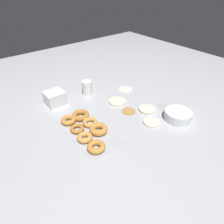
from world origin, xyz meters
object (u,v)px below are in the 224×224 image
at_px(container_stack, 55,98).
at_px(batter_bowl, 178,115).
at_px(pancake_1, 129,111).
at_px(pancake_4, 152,122).
at_px(pancake_0, 118,101).
at_px(paper_cup, 87,88).
at_px(pancake_3, 147,109).
at_px(pancake_2, 125,89).
at_px(donut_tray, 86,128).
at_px(spatula, 165,109).

bearing_deg(container_stack, batter_bowl, 38.43).
height_order(pancake_1, pancake_4, pancake_4).
bearing_deg(pancake_0, pancake_4, 1.48).
distance_m(pancake_4, paper_cup, 0.55).
bearing_deg(pancake_1, pancake_0, 173.04).
relative_size(pancake_1, pancake_3, 0.83).
xyz_separation_m(pancake_4, batter_bowl, (0.07, 0.15, 0.02)).
distance_m(pancake_1, pancake_2, 0.29).
bearing_deg(paper_cup, pancake_3, 23.29).
xyz_separation_m(donut_tray, batter_bowl, (0.26, 0.50, 0.01)).
relative_size(pancake_0, spatula, 0.54).
relative_size(pancake_0, pancake_2, 1.13).
relative_size(pancake_0, pancake_3, 1.10).
bearing_deg(pancake_3, batter_bowl, 22.72).
relative_size(pancake_3, pancake_4, 1.07).
distance_m(pancake_1, batter_bowl, 0.31).
height_order(pancake_4, paper_cup, paper_cup).
relative_size(pancake_1, donut_tray, 0.22).
relative_size(pancake_2, paper_cup, 1.01).
bearing_deg(donut_tray, pancake_3, 79.32).
relative_size(pancake_0, pancake_4, 1.18).
bearing_deg(pancake_2, pancake_0, -58.94).
distance_m(pancake_2, pancake_3, 0.31).
relative_size(pancake_2, pancake_3, 0.97).
relative_size(pancake_2, pancake_4, 1.04).
xyz_separation_m(pancake_2, pancake_4, (0.41, -0.15, 0.00)).
xyz_separation_m(pancake_2, pancake_3, (0.30, -0.08, 0.00)).
bearing_deg(pancake_0, container_stack, -126.68).
xyz_separation_m(pancake_3, batter_bowl, (0.18, 0.08, 0.02)).
bearing_deg(pancake_1, container_stack, -139.97).
bearing_deg(pancake_1, paper_cup, -167.22).
bearing_deg(pancake_3, pancake_2, 165.53).
xyz_separation_m(pancake_0, container_stack, (-0.26, -0.34, 0.04)).
distance_m(donut_tray, spatula, 0.54).
bearing_deg(paper_cup, pancake_1, 12.78).
bearing_deg(donut_tray, pancake_1, 87.53).
xyz_separation_m(pancake_1, batter_bowl, (0.25, 0.18, 0.02)).
xyz_separation_m(pancake_3, pancake_4, (0.11, -0.08, -0.00)).
bearing_deg(batter_bowl, donut_tray, -117.71).
distance_m(pancake_4, batter_bowl, 0.17).
height_order(pancake_2, donut_tray, donut_tray).
bearing_deg(batter_bowl, pancake_0, -156.94).
bearing_deg(pancake_0, pancake_2, 121.06).
xyz_separation_m(pancake_0, pancake_3, (0.20, 0.09, 0.00)).
relative_size(donut_tray, paper_cup, 3.89).
bearing_deg(pancake_2, pancake_4, -20.81).
bearing_deg(spatula, pancake_3, 81.93).
height_order(pancake_3, paper_cup, paper_cup).
height_order(pancake_0, container_stack, container_stack).
relative_size(pancake_1, pancake_4, 0.89).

